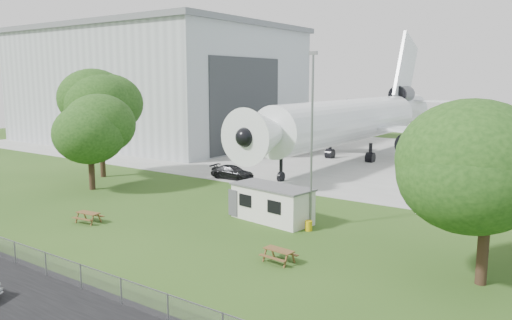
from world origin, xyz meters
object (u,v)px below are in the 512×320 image
Objects in this scene: hangar at (156,84)px; site_cabin at (272,203)px; picnic_west at (89,223)px; airliner at (354,119)px; picnic_east at (279,262)px.

hangar is 6.22× the size of site_cabin.
site_cabin is at bearing 30.46° from picnic_west.
hangar is at bearing 145.19° from site_cabin.
picnic_west is (-3.53, -37.89, -5.27)m from airliner.
picnic_west is 1.00× the size of picnic_east.
hangar is 61.20m from picnic_east.
picnic_west is 15.62m from picnic_east.
airliner reaches higher than site_cabin.
picnic_west is at bearing -95.33° from airliner.
site_cabin is at bearing -76.59° from airliner.
picnic_east is (4.93, -6.81, -1.31)m from site_cabin.
picnic_east is at bearing -71.81° from airliner.
picnic_west is (32.44, -38.03, -9.41)m from hangar.
picnic_west is (-10.64, -8.07, -1.31)m from site_cabin.
airliner is 26.52× the size of picnic_east.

